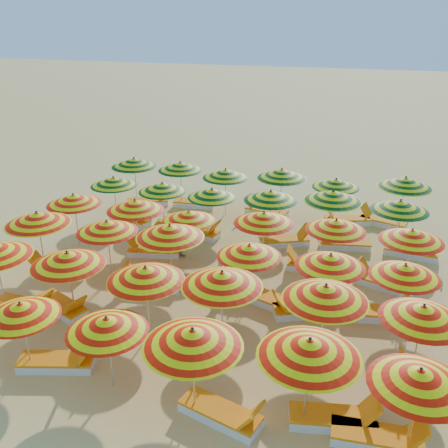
{
  "coord_description": "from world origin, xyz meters",
  "views": [
    {
      "loc": [
        3.75,
        -12.84,
        7.62
      ],
      "look_at": [
        0.0,
        0.5,
        1.6
      ],
      "focal_mm": 40.0,
      "sensor_mm": 36.0,
      "label": 1
    }
  ],
  "objects": [
    {
      "name": "umbrella_24",
      "position": [
        -5.07,
        3.19,
        1.63
      ],
      "size": [
        2.29,
        2.29,
        1.85
      ],
      "color": "silver",
      "rests_on": "ground"
    },
    {
      "name": "lounger_21",
      "position": [
        -4.59,
        5.15,
        0.15
      ],
      "size": [
        1.82,
        1.2,
        0.69
      ],
      "rotation": [
        0.0,
        0.0,
        0.39
      ],
      "color": "white",
      "rests_on": "ground"
    },
    {
      "name": "umbrella_31",
      "position": [
        -3.23,
        5.46,
        1.71
      ],
      "size": [
        2.4,
        2.4,
        1.94
      ],
      "color": "silver",
      "rests_on": "ground"
    },
    {
      "name": "umbrella_4",
      "position": [
        3.23,
        -5.17,
        1.85
      ],
      "size": [
        2.03,
        2.03,
        2.1
      ],
      "color": "silver",
      "rests_on": "ground"
    },
    {
      "name": "umbrella_29",
      "position": [
        5.17,
        3.15,
        1.74
      ],
      "size": [
        1.99,
        1.99,
        1.98
      ],
      "color": "silver",
      "rests_on": "ground"
    },
    {
      "name": "umbrella_32",
      "position": [
        -1.22,
        5.07,
        1.69
      ],
      "size": [
        1.96,
        1.96,
        1.92
      ],
      "color": "silver",
      "rests_on": "ground"
    },
    {
      "name": "umbrella_23",
      "position": [
        5.41,
        0.93,
        1.7
      ],
      "size": [
        2.19,
        2.19,
        1.93
      ],
      "color": "silver",
      "rests_on": "ground"
    },
    {
      "name": "umbrella_2",
      "position": [
        -0.91,
        -5.22,
        1.61
      ],
      "size": [
        2.23,
        2.23,
        1.83
      ],
      "color": "silver",
      "rests_on": "ground"
    },
    {
      "name": "lounger_18",
      "position": [
        1.56,
        2.89,
        0.15
      ],
      "size": [
        1.82,
        1.22,
        0.69
      ],
      "rotation": [
        0.0,
        0.0,
        0.41
      ],
      "color": "white",
      "rests_on": "ground"
    },
    {
      "name": "lounger_24",
      "position": [
        3.5,
        5.34,
        0.15
      ],
      "size": [
        1.83,
        1.08,
        0.69
      ],
      "rotation": [
        0.0,
        0.0,
        3.45
      ],
      "color": "white",
      "rests_on": "ground"
    },
    {
      "name": "lounger_13",
      "position": [
        2.69,
        1.31,
        0.15
      ],
      "size": [
        1.77,
        0.69,
        0.69
      ],
      "rotation": [
        0.0,
        0.0,
        3.21
      ],
      "color": "white",
      "rests_on": "ground"
    },
    {
      "name": "lounger_16",
      "position": [
        -2.44,
        3.06,
        0.15
      ],
      "size": [
        1.78,
        0.75,
        0.69
      ],
      "rotation": [
        0.0,
        0.0,
        0.1
      ],
      "color": "white",
      "rests_on": "ground"
    },
    {
      "name": "lounger_15",
      "position": [
        -4.47,
        3.16,
        0.15
      ],
      "size": [
        1.83,
        1.1,
        0.69
      ],
      "rotation": [
        0.0,
        0.0,
        -0.33
      ],
      "color": "white",
      "rests_on": "ground"
    },
    {
      "name": "beachgoer_a",
      "position": [
        0.37,
        -1.18,
        0.65
      ],
      "size": [
        0.49,
        0.56,
        1.3
      ],
      "primitive_type": "imported",
      "rotation": [
        0.0,
        0.0,
        5.15
      ],
      "color": "#DF9C7D",
      "rests_on": "ground"
    },
    {
      "name": "umbrella_1",
      "position": [
        -3.01,
        -5.18,
        1.58
      ],
      "size": [
        2.22,
        2.22,
        1.79
      ],
      "color": "silver",
      "rests_on": "ground"
    },
    {
      "name": "umbrella_16",
      "position": [
        3.31,
        -1.26,
        1.7
      ],
      "size": [
        2.07,
        2.07,
        1.93
      ],
      "color": "silver",
      "rests_on": "ground"
    },
    {
      "name": "umbrella_27",
      "position": [
        0.96,
        2.99,
        1.73
      ],
      "size": [
        1.99,
        1.99,
        1.96
      ],
      "color": "silver",
      "rests_on": "ground"
    },
    {
      "name": "lounger_4",
      "position": [
        -4.61,
        -3.19,
        0.15
      ],
      "size": [
        1.78,
        0.72,
        0.69
      ],
      "rotation": [
        0.0,
        0.0,
        -0.08
      ],
      "color": "white",
      "rests_on": "ground"
    },
    {
      "name": "umbrella_30",
      "position": [
        -5.18,
        5.26,
        1.77
      ],
      "size": [
        2.52,
        2.52,
        2.02
      ],
      "color": "silver",
      "rests_on": "ground"
    },
    {
      "name": "umbrella_10",
      "position": [
        3.34,
        -3.07,
        1.82
      ],
      "size": [
        2.32,
        2.32,
        2.07
      ],
      "color": "silver",
      "rests_on": "ground"
    },
    {
      "name": "umbrella_11",
      "position": [
        5.39,
        -3.12,
        1.7
      ],
      "size": [
        2.11,
        2.11,
        1.93
      ],
      "color": "silver",
      "rests_on": "ground"
    },
    {
      "name": "lounger_12",
      "position": [
        -2.58,
        0.9,
        0.15
      ],
      "size": [
        1.81,
        0.92,
        0.69
      ],
      "rotation": [
        0.0,
        0.0,
        3.35
      ],
      "color": "white",
      "rests_on": "ground"
    },
    {
      "name": "umbrella_20",
      "position": [
        -1.25,
        0.85,
        1.58
      ],
      "size": [
        2.14,
        2.14,
        1.8
      ],
      "color": "silver",
      "rests_on": "ground"
    },
    {
      "name": "umbrella_5",
      "position": [
        5.17,
        -5.26,
        1.68
      ],
      "size": [
        2.39,
        2.39,
        1.91
      ],
      "color": "silver",
      "rests_on": "ground"
    },
    {
      "name": "lounger_11",
      "position": [
        4.63,
        -0.94,
        0.15
      ],
      "size": [
        1.79,
        0.8,
        0.69
      ],
      "rotation": [
        0.0,
        0.0,
        0.13
      ],
      "color": "white",
      "rests_on": "ground"
    },
    {
      "name": "lounger_3",
      "position": [
        4.67,
        -5.27,
        0.15
      ],
      "size": [
        1.76,
        0.67,
        0.69
      ],
      "rotation": [
        0.0,
        0.0,
        0.05
      ],
      "color": "white",
      "rests_on": "ground"
    },
    {
      "name": "lounger_10",
      "position": [
        2.72,
        -1.27,
        0.15
      ],
      "size": [
        1.82,
        1.24,
        0.69
      ],
      "rotation": [
        0.0,
        0.0,
        3.56
      ],
      "color": "white",
      "rests_on": "ground"
    },
    {
      "name": "umbrella_8",
      "position": [
        -0.89,
        -3.28,
        1.77
      ],
      "size": [
        2.13,
        2.13,
        2.01
      ],
      "color": "silver",
      "rests_on": "ground"
    },
    {
      "name": "umbrella_7",
      "position": [
        -3.12,
        -3.09,
        1.77
      ],
      "size": [
        1.9,
        1.9,
        2.01
      ],
      "color": "silver",
      "rests_on": "ground"
    },
    {
      "name": "umbrella_18",
      "position": [
        -5.36,
        0.9,
        1.71
      ],
      "size": [
        2.35,
        2.35,
        1.94
      ],
      "color": "silver",
      "rests_on": "ground"
    },
    {
      "name": "lounger_1",
      "position": [
        1.65,
        -5.5,
        0.15
      ],
      "size": [
        1.83,
        1.04,
        0.69
      ],
      "rotation": [
        0.0,
        0.0,
        -0.28
      ],
      "color": "white",
      "rests_on": "ground"
    },
    {
      "name": "lounger_14",
      "position": [
        4.81,
        0.79,
        0.15
      ],
      "size": [
        1.83,
        1.14,
        0.69
      ],
      "rotation": [
        0.0,
        0.0,
        2.79
      ],
      "color": "white",
      "rests_on": "ground"
    },
    {
      "name": "lounger_9",
      "position": [
        1.76,
        -1.05,
        0.15
      ],
      "size": [
        1.83,
        1.14,
        0.69
      ],
      "rotation": [
        0.0,
        0.0,
        -0.35
      ],
      "color": "white",
      "rests_on": "ground"
    },
    {
      "name": "umbrella_21",
      "position": [
        1.13,
        0.97,
        1.74
      ],
      "size": [
        2.13,
        2.13,
        1.98
      ],
      "color": "silver",
      "rests_on": "ground"
    },
    {
      "name": "umbrella_3",
      "position": [
        1.05,
        -5.46,
        1.84
      ],
      "size": [
        2.58,
        2.58,
        2.09
      ],
      "color": "silver",
      "rests_on": "ground"
    },
    {
      "name": "umbrella_12",
      "position": [
        -5.35,
        -1.13,
        1.84
      ],
      "size": [
        2.5,
        2.5,
        2.09
      ],
      "color": "silver",
      "rests_on": "ground"
    },
    {
      "name": "umbrella_13",
      "position": [
        -3.21,
        -0.84,
        1.7
      ],
      "size": [
        2.41,
        2.41,
        1.93
      ],
      "color": "silver",
      "rests_on": "ground"
    },
    {
      "name": "lounger_0",
      "position": [
        -2.41,
        -4.98,
        0.15
      ],
      "size": [
        1.82,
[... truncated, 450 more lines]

